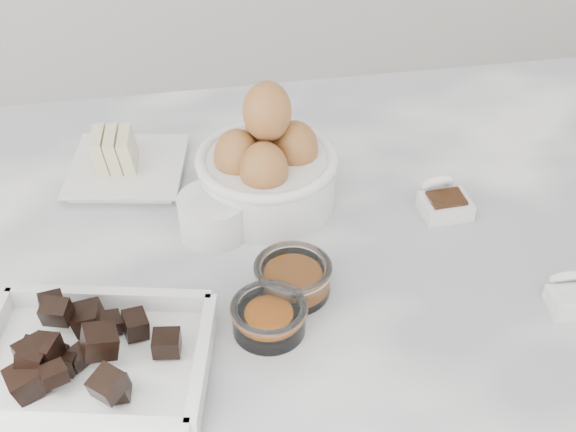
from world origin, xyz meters
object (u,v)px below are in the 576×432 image
object	(u,v)px
zest_bowl	(269,316)
sugar_ramekin	(213,214)
chocolate_dish	(91,356)
vanilla_spoon	(443,200)
egg_bowl	(267,166)
honey_bowl	(293,277)
salt_spoon	(571,295)
butter_plate	(125,161)

from	to	relation	value
zest_bowl	sugar_ramekin	bearing A→B (deg)	103.60
chocolate_dish	vanilla_spoon	distance (m)	0.45
egg_bowl	honey_bowl	distance (m)	0.16
zest_bowl	vanilla_spoon	bearing A→B (deg)	33.84
salt_spoon	zest_bowl	bearing A→B (deg)	176.67
zest_bowl	vanilla_spoon	world-z (taller)	vanilla_spoon
chocolate_dish	zest_bowl	distance (m)	0.18
butter_plate	vanilla_spoon	size ratio (longest dim) A/B	2.32
chocolate_dish	egg_bowl	xyz separation A→B (m)	(0.21, 0.24, 0.03)
vanilla_spoon	butter_plate	bearing A→B (deg)	159.41
sugar_ramekin	honey_bowl	bearing A→B (deg)	-56.97
egg_bowl	honey_bowl	xyz separation A→B (m)	(0.00, -0.16, -0.03)
sugar_ramekin	zest_bowl	world-z (taller)	sugar_ramekin
zest_bowl	salt_spoon	bearing A→B (deg)	-3.33
chocolate_dish	honey_bowl	size ratio (longest dim) A/B	2.99
chocolate_dish	egg_bowl	size ratio (longest dim) A/B	1.49
zest_bowl	chocolate_dish	bearing A→B (deg)	-170.74
chocolate_dish	honey_bowl	distance (m)	0.22
egg_bowl	honey_bowl	size ratio (longest dim) A/B	2.01
honey_bowl	vanilla_spoon	xyz separation A→B (m)	(0.20, 0.11, -0.00)
butter_plate	vanilla_spoon	xyz separation A→B (m)	(0.38, -0.14, -0.00)
butter_plate	salt_spoon	distance (m)	0.56
honey_bowl	zest_bowl	bearing A→B (deg)	-123.19
zest_bowl	salt_spoon	size ratio (longest dim) A/B	1.27
zest_bowl	salt_spoon	world-z (taller)	salt_spoon
honey_bowl	salt_spoon	distance (m)	0.29
sugar_ramekin	salt_spoon	size ratio (longest dim) A/B	1.30
chocolate_dish	butter_plate	distance (m)	0.33
sugar_ramekin	zest_bowl	xyz separation A→B (m)	(0.04, -0.16, -0.01)
butter_plate	egg_bowl	world-z (taller)	egg_bowl
egg_bowl	vanilla_spoon	bearing A→B (deg)	-14.38
sugar_ramekin	salt_spoon	world-z (taller)	sugar_ramekin
vanilla_spoon	salt_spoon	xyz separation A→B (m)	(0.08, -0.18, -0.00)
egg_bowl	honey_bowl	bearing A→B (deg)	-88.86
sugar_ramekin	honey_bowl	size ratio (longest dim) A/B	0.96
chocolate_dish	sugar_ramekin	bearing A→B (deg)	54.99
chocolate_dish	butter_plate	bearing A→B (deg)	83.82
egg_bowl	salt_spoon	distance (m)	0.37
zest_bowl	honey_bowl	bearing A→B (deg)	56.81
honey_bowl	sugar_ramekin	bearing A→B (deg)	123.03
chocolate_dish	egg_bowl	world-z (taller)	egg_bowl
sugar_ramekin	vanilla_spoon	world-z (taller)	sugar_ramekin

